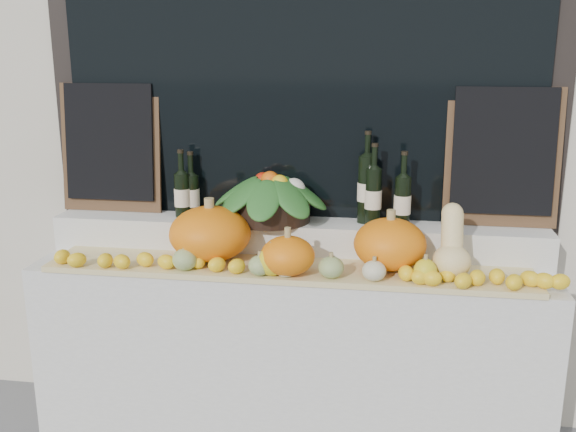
{
  "coord_description": "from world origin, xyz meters",
  "views": [
    {
      "loc": [
        0.41,
        -1.19,
        1.82
      ],
      "look_at": [
        0.0,
        1.45,
        1.12
      ],
      "focal_mm": 40.0,
      "sensor_mm": 36.0,
      "label": 1
    }
  ],
  "objects": [
    {
      "name": "produce_bowl",
      "position": [
        -0.12,
        1.66,
        1.16
      ],
      "size": [
        0.57,
        0.57,
        0.24
      ],
      "color": "black",
      "rests_on": "rear_tier"
    },
    {
      "name": "pumpkin_right",
      "position": [
        0.44,
        1.45,
        1.02
      ],
      "size": [
        0.39,
        0.39,
        0.22
      ],
      "primitive_type": "ellipsoid",
      "rotation": [
        0.0,
        0.0,
        0.32
      ],
      "color": "orange",
      "rests_on": "straw_bedding"
    },
    {
      "name": "straw_bedding",
      "position": [
        0.0,
        1.4,
        0.89
      ],
      "size": [
        2.1,
        0.32,
        0.02
      ],
      "primitive_type": "cube",
      "color": "tan",
      "rests_on": "display_sill"
    },
    {
      "name": "wine_bottle_near_left",
      "position": [
        -0.51,
        1.7,
        1.14
      ],
      "size": [
        0.08,
        0.08,
        0.31
      ],
      "color": "black",
      "rests_on": "rear_tier"
    },
    {
      "name": "pumpkin_center",
      "position": [
        0.02,
        1.31,
        0.99
      ],
      "size": [
        0.27,
        0.27,
        0.16
      ],
      "primitive_type": "ellipsoid",
      "rotation": [
        0.0,
        0.0,
        0.22
      ],
      "color": "orange",
      "rests_on": "straw_bedding"
    },
    {
      "name": "display_sill",
      "position": [
        0.0,
        1.52,
        0.44
      ],
      "size": [
        2.3,
        0.55,
        0.88
      ],
      "primitive_type": "cube",
      "color": "silver",
      "rests_on": "ground"
    },
    {
      "name": "butternut_squash",
      "position": [
        0.69,
        1.39,
        1.03
      ],
      "size": [
        0.16,
        0.21,
        0.3
      ],
      "color": "#EED18C",
      "rests_on": "straw_bedding"
    },
    {
      "name": "rear_tier",
      "position": [
        0.0,
        1.68,
        0.96
      ],
      "size": [
        2.3,
        0.25,
        0.16
      ],
      "primitive_type": "cube",
      "color": "silver",
      "rests_on": "display_sill"
    },
    {
      "name": "wine_bottle_far_left",
      "position": [
        -0.54,
        1.67,
        1.15
      ],
      "size": [
        0.08,
        0.08,
        0.32
      ],
      "color": "black",
      "rests_on": "rear_tier"
    },
    {
      "name": "wine_bottle_tall",
      "position": [
        0.32,
        1.7,
        1.2
      ],
      "size": [
        0.08,
        0.08,
        0.42
      ],
      "color": "black",
      "rests_on": "rear_tier"
    },
    {
      "name": "wine_bottle_far_right",
      "position": [
        0.49,
        1.64,
        1.16
      ],
      "size": [
        0.08,
        0.08,
        0.34
      ],
      "color": "black",
      "rests_on": "rear_tier"
    },
    {
      "name": "wine_bottle_near_right",
      "position": [
        0.36,
        1.65,
        1.18
      ],
      "size": [
        0.08,
        0.08,
        0.37
      ],
      "color": "black",
      "rests_on": "rear_tier"
    },
    {
      "name": "chalkboard_right",
      "position": [
        0.92,
        1.74,
        1.36
      ],
      "size": [
        0.5,
        0.09,
        0.62
      ],
      "rotation": [
        -0.09,
        0.0,
        0.0
      ],
      "color": "#4C331E",
      "rests_on": "rear_tier"
    },
    {
      "name": "lemon_heap",
      "position": [
        0.0,
        1.29,
        0.94
      ],
      "size": [
        2.2,
        0.16,
        0.06
      ],
      "primitive_type": null,
      "color": "yellow",
      "rests_on": "straw_bedding"
    },
    {
      "name": "chalkboard_left",
      "position": [
        -0.92,
        1.74,
        1.36
      ],
      "size": [
        0.5,
        0.09,
        0.62
      ],
      "rotation": [
        -0.09,
        0.0,
        0.0
      ],
      "color": "#4C331E",
      "rests_on": "rear_tier"
    },
    {
      "name": "decorative_gourds",
      "position": [
        0.06,
        1.29,
        0.95
      ],
      "size": [
        1.1,
        0.12,
        0.15
      ],
      "color": "#376A1F",
      "rests_on": "straw_bedding"
    },
    {
      "name": "pumpkin_left",
      "position": [
        -0.35,
        1.45,
        1.03
      ],
      "size": [
        0.47,
        0.47,
        0.24
      ],
      "primitive_type": "ellipsoid",
      "rotation": [
        0.0,
        0.0,
        -0.38
      ],
      "color": "orange",
      "rests_on": "straw_bedding"
    }
  ]
}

